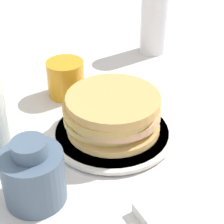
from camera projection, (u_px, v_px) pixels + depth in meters
name	position (u px, v px, depth m)	size (l,w,h in m)	color
ground_plane	(115.00, 128.00, 0.75)	(4.00, 4.00, 0.00)	silver
plate	(112.00, 132.00, 0.73)	(0.24, 0.24, 0.01)	silver
pancake_stack	(112.00, 113.00, 0.70)	(0.19, 0.19, 0.08)	gold
juice_glass	(66.00, 78.00, 0.84)	(0.08, 0.08, 0.08)	orange
cream_jug	(33.00, 175.00, 0.57)	(0.10, 0.10, 0.11)	#4C6075
water_bottle_near	(154.00, 21.00, 1.00)	(0.07, 0.07, 0.19)	white
napkin	(203.00, 215.00, 0.55)	(0.21, 0.19, 0.02)	white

